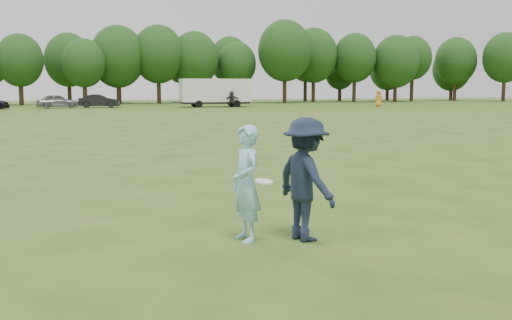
# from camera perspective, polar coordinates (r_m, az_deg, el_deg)

# --- Properties ---
(ground) EXTENTS (200.00, 200.00, 0.00)m
(ground) POSITION_cam_1_polar(r_m,az_deg,el_deg) (9.00, 7.08, -7.84)
(ground) COLOR #2A4B15
(ground) RESTS_ON ground
(thrower) EXTENTS (0.50, 0.69, 1.74)m
(thrower) POSITION_cam_1_polar(r_m,az_deg,el_deg) (8.89, -0.96, -2.24)
(thrower) COLOR #95CCE6
(thrower) RESTS_ON ground
(defender) EXTENTS (0.98, 1.33, 1.85)m
(defender) POSITION_cam_1_polar(r_m,az_deg,el_deg) (8.96, 4.77, -1.84)
(defender) COLOR #182135
(defender) RESTS_ON ground
(player_far_c) EXTENTS (1.06, 0.82, 1.91)m
(player_far_c) POSITION_cam_1_polar(r_m,az_deg,el_deg) (71.43, 11.60, 5.76)
(player_far_c) COLOR orange
(player_far_c) RESTS_ON ground
(player_far_d) EXTENTS (1.78, 0.87, 1.84)m
(player_far_d) POSITION_cam_1_polar(r_m,az_deg,el_deg) (67.76, -2.30, 5.81)
(player_far_d) COLOR #292929
(player_far_d) RESTS_ON ground
(car_e) EXTENTS (4.56, 2.15, 1.51)m
(car_e) POSITION_cam_1_polar(r_m,az_deg,el_deg) (68.21, -18.35, 5.33)
(car_e) COLOR slate
(car_e) RESTS_ON ground
(car_f) EXTENTS (4.60, 1.96, 1.47)m
(car_f) POSITION_cam_1_polar(r_m,az_deg,el_deg) (68.64, -14.71, 5.45)
(car_f) COLOR black
(car_f) RESTS_ON ground
(field_cone) EXTENTS (0.28, 0.28, 0.30)m
(field_cone) POSITION_cam_1_polar(r_m,az_deg,el_deg) (53.60, 5.67, 4.65)
(field_cone) COLOR orange
(field_cone) RESTS_ON ground
(disc_in_play) EXTENTS (0.29, 0.29, 0.08)m
(disc_in_play) POSITION_cam_1_polar(r_m,az_deg,el_deg) (8.66, 0.75, -2.07)
(disc_in_play) COLOR white
(disc_in_play) RESTS_ON ground
(cargo_trailer) EXTENTS (9.00, 2.75, 3.20)m
(cargo_trailer) POSITION_cam_1_polar(r_m,az_deg,el_deg) (68.82, -3.89, 6.53)
(cargo_trailer) COLOR white
(cargo_trailer) RESTS_ON ground
(treeline) EXTENTS (130.35, 18.39, 11.74)m
(treeline) POSITION_cam_1_polar(r_m,az_deg,el_deg) (85.15, -13.14, 9.47)
(treeline) COLOR #332114
(treeline) RESTS_ON ground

